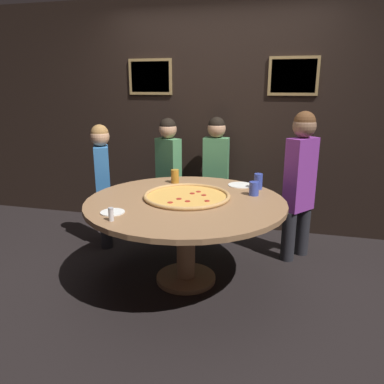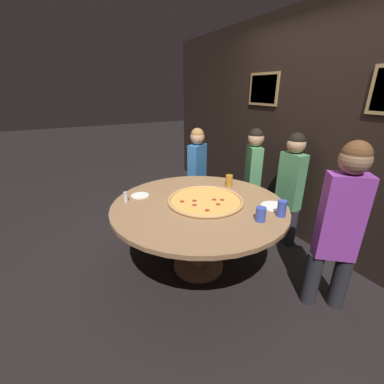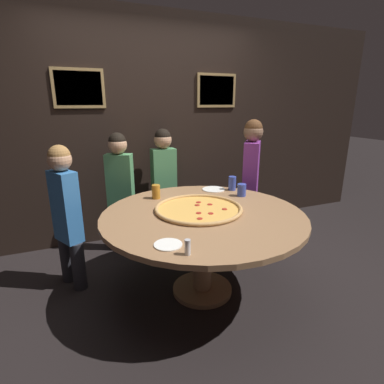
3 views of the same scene
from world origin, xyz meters
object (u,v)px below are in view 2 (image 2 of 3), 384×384
Objects in this scene: dining_table at (199,215)px; diner_centre_back at (290,183)px; diner_far_right at (253,173)px; white_plate_near_front at (140,195)px; giant_pizza at (205,200)px; diner_side_right at (197,169)px; drink_cup_near_right at (229,181)px; condiment_shaker at (126,197)px; diner_far_left at (340,221)px; white_plate_right_side at (274,206)px; drink_cup_beside_pizza at (261,214)px; drink_cup_far_right at (282,208)px.

diner_centre_back reaches higher than dining_table.
white_plate_near_front is at bearing 116.62° from diner_far_right.
giant_pizza is 1.10m from diner_centre_back.
dining_table is at bearing -145.59° from diner_side_right.
drink_cup_near_right is 1.13m from condiment_shaker.
drink_cup_near_right is 0.99m from white_plate_near_front.
diner_far_left is 1.98m from diner_side_right.
white_plate_right_side is (0.38, 0.58, 0.13)m from dining_table.
drink_cup_near_right is at bearing -41.82° from diner_far_left.
white_plate_right_side is at bearing 119.18° from diner_centre_back.
drink_cup_beside_pizza is at bearing -127.41° from diner_side_right.
diner_side_right is (-0.79, 0.03, -0.08)m from drink_cup_near_right.
diner_side_right is at bearing -46.67° from diner_far_left.
diner_far_right is at bearing 115.97° from giant_pizza.
diner_far_left reaches higher than white_plate_near_front.
diner_side_right is (-0.55, -0.52, -0.02)m from diner_far_right.
drink_cup_beside_pizza is at bearing -16.85° from drink_cup_near_right.
giant_pizza reaches higher than white_plate_right_side.
drink_cup_near_right reaches higher than condiment_shaker.
diner_far_right is (-0.12, 1.68, -0.04)m from condiment_shaker.
diner_centre_back is 0.53m from diner_far_right.
white_plate_right_side is at bearing 153.91° from drink_cup_far_right.
diner_side_right is at bearing 178.12° from drink_cup_far_right.
giant_pizza is 0.58× the size of diner_side_right.
diner_far_left is at bearing 34.94° from giant_pizza.
diner_far_right reaches higher than white_plate_right_side.
diner_centre_back reaches higher than giant_pizza.
diner_centre_back reaches higher than drink_cup_beside_pizza.
dining_table is 0.77m from drink_cup_far_right.
giant_pizza is at bearing -127.66° from white_plate_right_side.
white_plate_right_side is at bearing 57.46° from condiment_shaker.
white_plate_right_side is at bearing 117.13° from drink_cup_beside_pizza.
condiment_shaker is at bearing -6.14° from diner_far_left.
drink_cup_near_right is 1.36× the size of condiment_shaker.
diner_far_left is at bearing 45.70° from condiment_shaker.
diner_far_left is 1.09× the size of diner_far_right.
condiment_shaker is (0.07, -0.16, 0.05)m from white_plate_near_front.
dining_table is 11.62× the size of drink_cup_far_right.
white_plate_near_front is 0.14× the size of diner_centre_back.
drink_cup_near_right is (-0.80, 0.02, -0.01)m from drink_cup_far_right.
dining_table is 1.16× the size of diner_far_left.
dining_table is 2.25× the size of giant_pizza.
drink_cup_near_right reaches higher than white_plate_right_side.
diner_centre_back is at bearing -87.40° from diner_side_right.
diner_side_right is at bearing 120.99° from white_plate_near_front.
drink_cup_near_right is 0.82m from drink_cup_beside_pizza.
dining_table is 1.26× the size of diner_far_right.
condiment_shaker is 0.07× the size of diner_far_right.
drink_cup_far_right is 0.22m from drink_cup_beside_pizza.
white_plate_near_front is at bearing -143.43° from drink_cup_beside_pizza.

